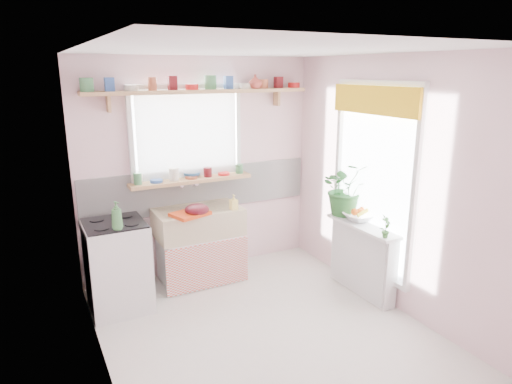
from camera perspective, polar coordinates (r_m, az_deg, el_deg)
room at (r=4.94m, az=3.18°, el=3.60°), size 3.20×3.20×3.20m
sink_unit at (r=5.25m, az=-7.11°, el=-6.49°), size 0.95×0.65×1.11m
cooker at (r=4.80m, az=-16.90°, el=-8.80°), size 0.58×0.58×0.93m
radiator_ledge at (r=5.07m, az=13.16°, el=-8.01°), size 0.22×0.95×0.78m
windowsill at (r=5.21m, az=-8.08°, el=1.47°), size 1.40×0.22×0.04m
pine_shelf at (r=5.11m, az=-6.83°, el=12.38°), size 2.52×0.24×0.04m
shelf_crockery at (r=5.09m, az=-7.32°, el=13.19°), size 2.47×0.11×0.12m
sill_crockery at (r=5.18m, az=-8.29°, el=2.25°), size 1.35×0.11×0.12m
dish_tray at (r=4.89m, az=-8.22°, el=-2.72°), size 0.44×0.38×0.04m
colander at (r=4.89m, az=-7.41°, el=-2.18°), size 0.32×0.32×0.12m
jade_plant at (r=5.14m, az=11.20°, el=0.47°), size 0.69×0.65×0.61m
fruit_bowl at (r=5.03m, az=12.79°, el=-3.08°), size 0.33×0.33×0.08m
herb_pot at (r=4.56m, az=15.91°, el=-4.18°), size 0.14×0.12×0.23m
soap_bottle_sink at (r=5.04m, az=-2.81°, el=-1.27°), size 0.08×0.08×0.17m
sill_cup at (r=5.09m, az=-14.63°, el=1.64°), size 0.16×0.16×0.10m
sill_bowl at (r=5.26m, az=-8.07°, el=2.18°), size 0.20×0.20×0.06m
shelf_vase at (r=5.31m, az=-0.09°, el=13.64°), size 0.17×0.17×0.16m
cooker_bottle at (r=4.39m, az=-17.02°, el=-2.83°), size 0.14×0.14×0.27m
fruit at (r=5.02m, az=12.84°, el=-2.38°), size 0.20×0.14×0.10m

